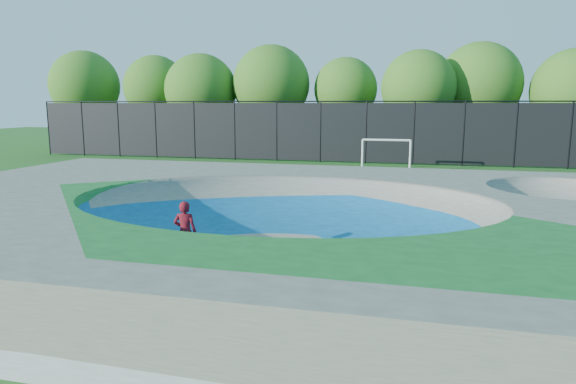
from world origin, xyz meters
name	(u,v)px	position (x,y,z in m)	size (l,w,h in m)	color
ground	(284,253)	(0.00, 0.00, 0.00)	(120.00, 120.00, 0.00)	#1D5417
skate_deck	(284,225)	(0.00, 0.00, 0.75)	(22.00, 14.00, 1.50)	gray
skater	(185,232)	(-2.14, -1.32, 0.77)	(0.56, 0.37, 1.54)	red
skateboard	(186,261)	(-2.14, -1.32, 0.03)	(0.78, 0.22, 0.05)	black
soccer_goal	(386,149)	(1.54, 17.36, 1.29)	(2.83, 0.12, 1.86)	silver
fence	(366,131)	(0.00, 21.00, 2.10)	(48.09, 0.09, 4.04)	black
treeline	(322,88)	(-3.89, 26.26, 5.04)	(52.07, 7.81, 8.29)	#402D20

